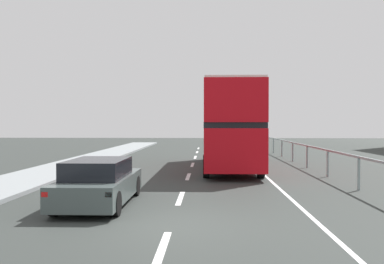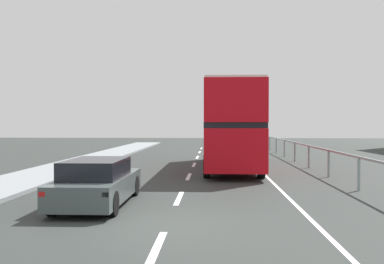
% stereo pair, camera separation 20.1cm
% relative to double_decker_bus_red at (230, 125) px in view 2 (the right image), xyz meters
% --- Properties ---
extents(ground_plane, '(73.55, 120.00, 0.10)m').
position_rel_double_decker_bus_red_xyz_m(ground_plane, '(-1.97, -12.46, -2.33)').
color(ground_plane, '#2D312F').
extents(lane_paint_markings, '(3.57, 46.00, 0.01)m').
position_rel_double_decker_bus_red_xyz_m(lane_paint_markings, '(0.13, -3.52, -2.28)').
color(lane_paint_markings, silver).
rests_on(lane_paint_markings, ground).
extents(bridge_side_railing, '(0.10, 42.00, 1.21)m').
position_rel_double_decker_bus_red_xyz_m(bridge_side_railing, '(4.16, -3.46, -1.30)').
color(bridge_side_railing, gray).
rests_on(bridge_side_railing, ground).
extents(double_decker_bus_red, '(2.62, 11.13, 4.25)m').
position_rel_double_decker_bus_red_xyz_m(double_decker_bus_red, '(0.00, 0.00, 0.00)').
color(double_decker_bus_red, red).
rests_on(double_decker_bus_red, ground).
extents(hatchback_car_near, '(1.78, 4.49, 1.32)m').
position_rel_double_decker_bus_red_xyz_m(hatchback_car_near, '(-4.21, -10.23, -1.64)').
color(hatchback_car_near, '#424D4B').
rests_on(hatchback_car_near, ground).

